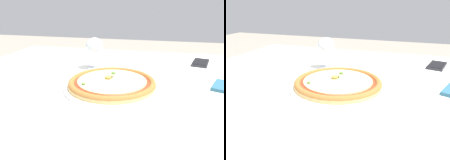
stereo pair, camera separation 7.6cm
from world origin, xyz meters
TOP-DOWN VIEW (x-y plane):
  - dining_table at (0.00, 0.00)m, footprint 1.32×1.17m
  - pizza_plate at (0.01, -0.01)m, footprint 0.34×0.34m
  - fork at (-0.44, 0.08)m, footprint 0.05×0.17m
  - wine_glass_far_left at (-0.11, 0.20)m, footprint 0.08×0.08m
  - cell_phone at (0.36, 0.38)m, footprint 0.10×0.16m

SIDE VIEW (x-z plane):
  - dining_table at x=0.00m, z-range 0.28..1.00m
  - fork at x=-0.44m, z-range 0.72..0.72m
  - cell_phone at x=0.36m, z-range 0.72..0.73m
  - pizza_plate at x=0.01m, z-range 0.71..0.75m
  - wine_glass_far_left at x=-0.11m, z-range 0.74..0.88m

